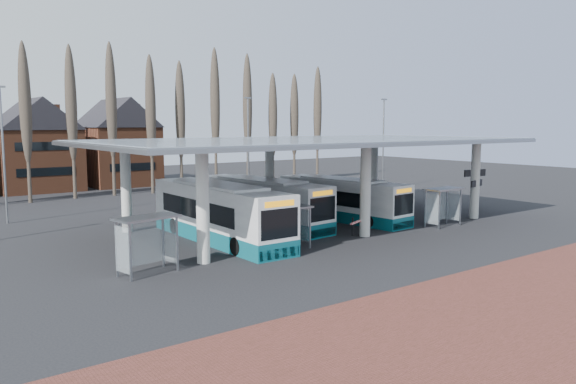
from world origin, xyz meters
TOP-DOWN VIEW (x-y plane):
  - ground at (0.00, 0.00)m, footprint 140.00×140.00m
  - station_canopy at (0.00, 8.00)m, footprint 32.00×16.00m
  - poplar_row at (0.00, 33.00)m, footprint 45.10×1.10m
  - lamp_post_a at (-18.00, 22.00)m, footprint 0.80×0.16m
  - lamp_post_b at (6.00, 26.00)m, footprint 0.80×0.16m
  - lamp_post_c at (20.00, 20.00)m, footprint 0.80×0.16m
  - bus_0 at (-8.40, 7.16)m, footprint 2.86×13.18m
  - bus_1 at (-3.30, 9.97)m, footprint 3.94×12.67m
  - bus_2 at (3.20, 8.38)m, footprint 3.62×11.88m
  - shelter_0 at (-15.28, 2.36)m, footprint 3.33×2.06m
  - shelter_1 at (-6.31, 2.63)m, footprint 2.83×1.55m
  - shelter_2 at (7.12, 1.88)m, footprint 3.07×1.64m
  - info_sign_0 at (11.98, 2.35)m, footprint 2.01×0.58m
  - info_sign_1 at (15.39, 4.89)m, footprint 2.37×0.51m
  - barrier at (-0.54, 2.67)m, footprint 2.31×1.13m

SIDE VIEW (x-z plane):
  - ground at x=0.00m, z-range 0.00..0.00m
  - barrier at x=-0.54m, z-range 0.34..1.57m
  - bus_2 at x=3.20m, z-range -0.09..3.16m
  - bus_1 at x=-3.30m, z-range -0.10..3.36m
  - bus_0 at x=-8.40m, z-range -0.11..3.56m
  - shelter_1 at x=-6.31m, z-range 0.58..3.13m
  - shelter_2 at x=7.12m, z-range 0.63..3.43m
  - shelter_0 at x=-15.28m, z-range 0.66..3.54m
  - info_sign_0 at x=11.98m, z-range 1.03..4.07m
  - info_sign_1 at x=15.39m, z-range 1.20..4.75m
  - lamp_post_a at x=-18.00m, z-range 0.25..10.42m
  - lamp_post_b at x=6.00m, z-range 0.25..10.42m
  - lamp_post_c at x=20.00m, z-range 0.25..10.42m
  - station_canopy at x=0.00m, z-range 2.51..8.85m
  - poplar_row at x=0.00m, z-range 1.53..16.03m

